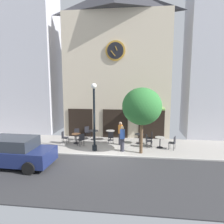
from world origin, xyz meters
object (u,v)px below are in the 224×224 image
cafe_table_center_left (93,133)px  street_tree (142,107)px  cafe_chair_mid_row (111,136)px  pedestrian_blue (122,138)px  cafe_chair_near_lamp (87,131)px  cafe_chair_by_entrance (173,142)px  cafe_table_center_right (110,134)px  cafe_chair_facing_street (81,139)px  cafe_table_center (160,140)px  cafe_table_rightmost (139,137)px  cafe_chair_left_end (77,134)px  cafe_table_near_door (76,137)px  pedestrian_orange (120,133)px  street_lamp (94,117)px  cafe_chair_near_tree (150,137)px  cafe_chair_corner (148,140)px  parked_car_navy (13,152)px  cafe_chair_under_awning (64,137)px

cafe_table_center_left → street_tree: bearing=-35.5°
cafe_chair_mid_row → pedestrian_blue: (0.96, -1.59, 0.33)m
cafe_chair_near_lamp → cafe_chair_by_entrance: (6.41, -2.25, 0.00)m
cafe_table_center_right → cafe_chair_near_lamp: size_ratio=0.86×
street_tree → cafe_chair_facing_street: street_tree is taller
cafe_chair_mid_row → cafe_table_center: bearing=-8.9°
cafe_table_rightmost → cafe_chair_mid_row: size_ratio=0.81×
cafe_table_center_left → cafe_table_rightmost: 3.61m
cafe_table_rightmost → cafe_chair_by_entrance: size_ratio=0.81×
street_tree → cafe_chair_left_end: 5.93m
cafe_chair_facing_street → pedestrian_blue: bearing=-13.4°
cafe_table_center_right → cafe_chair_near_lamp: cafe_chair_near_lamp is taller
cafe_table_near_door → cafe_chair_by_entrance: size_ratio=0.81×
cafe_table_near_door → cafe_table_center: 6.02m
street_tree → pedestrian_orange: 3.02m
street_tree → cafe_table_center: bearing=43.7°
cafe_table_center_right → cafe_table_center: cafe_table_center_right is taller
cafe_table_near_door → cafe_table_center_left: bearing=46.5°
cafe_table_center_right → pedestrian_orange: size_ratio=0.46×
street_lamp → cafe_table_rightmost: (2.94, 1.83, -1.74)m
cafe_table_center_left → pedestrian_blue: size_ratio=0.48×
street_lamp → cafe_chair_near_tree: street_lamp is taller
cafe_table_center_right → cafe_chair_corner: bearing=-26.5°
street_tree → cafe_chair_mid_row: (-2.17, 1.80, -2.45)m
cafe_chair_left_end → parked_car_navy: 5.51m
cafe_chair_left_end → parked_car_navy: bearing=-111.2°
street_lamp → cafe_table_center: bearing=14.5°
cafe_table_center_right → cafe_chair_near_tree: 3.08m
street_lamp → cafe_chair_under_awning: size_ratio=4.90×
street_lamp → pedestrian_blue: bearing=2.3°
cafe_chair_near_lamp → parked_car_navy: size_ratio=0.21×
street_lamp → cafe_table_center_right: size_ratio=5.70×
cafe_chair_near_tree → cafe_chair_facing_street: size_ratio=1.00×
cafe_table_center_right → cafe_table_rightmost: (2.21, -0.65, -0.03)m
street_lamp → street_tree: 3.12m
cafe_chair_mid_row → parked_car_navy: (-4.70, -4.61, 0.23)m
cafe_table_center_left → cafe_chair_facing_street: (-0.50, -1.69, -0.02)m
cafe_chair_near_tree → cafe_chair_under_awning: size_ratio=1.00×
cafe_table_center → cafe_chair_mid_row: bearing=171.1°
cafe_table_center_left → pedestrian_orange: size_ratio=0.48×
street_tree → pedestrian_orange: (-1.45, 1.60, -2.11)m
cafe_chair_by_entrance → cafe_chair_under_awning: same height
cafe_table_center → pedestrian_orange: bearing=173.0°
street_lamp → cafe_chair_under_awning: bearing=154.2°
cafe_chair_corner → parked_car_navy: 8.39m
pedestrian_blue → pedestrian_orange: bearing=99.8°
cafe_table_rightmost → cafe_chair_near_tree: size_ratio=0.81×
cafe_table_rightmost → cafe_chair_near_lamp: 4.36m
cafe_chair_left_end → cafe_chair_corner: bearing=-11.6°
cafe_table_near_door → cafe_table_rightmost: cafe_table_rightmost is taller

